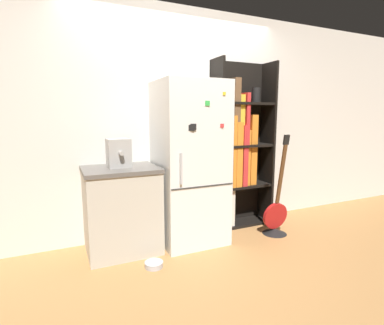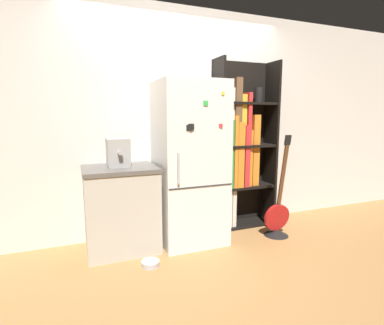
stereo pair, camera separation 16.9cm
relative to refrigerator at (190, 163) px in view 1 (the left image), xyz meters
name	(u,v)px [view 1 (the left image)]	position (x,y,z in m)	size (l,w,h in m)	color
ground_plane	(194,243)	(0.00, -0.12, -0.87)	(16.00, 16.00, 0.00)	#A87542
wall_back	(177,123)	(0.00, 0.36, 0.43)	(8.00, 0.05, 2.60)	silver
refrigerator	(190,163)	(0.00, 0.00, 0.00)	(0.70, 0.69, 1.74)	white
bookshelf	(236,149)	(0.72, 0.20, 0.10)	(0.77, 0.32, 2.04)	black
kitchen_counter	(122,209)	(-0.74, 0.04, -0.43)	(0.73, 0.61, 0.87)	#BCB7A8
espresso_machine	(119,153)	(-0.75, 0.07, 0.14)	(0.22, 0.29, 0.28)	#A5A39E
guitar	(275,220)	(0.98, -0.27, -0.70)	(0.32, 0.29, 1.18)	black
pet_bowl	(154,264)	(-0.56, -0.44, -0.84)	(0.17, 0.17, 0.05)	#B7B7BC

